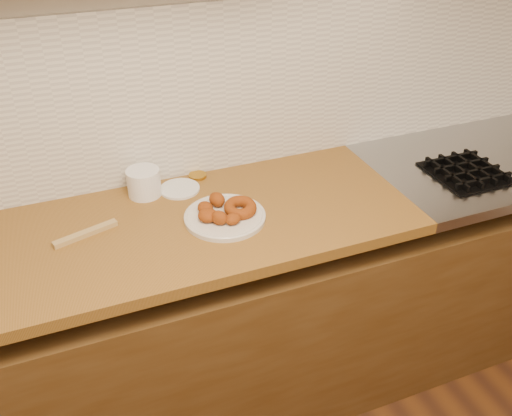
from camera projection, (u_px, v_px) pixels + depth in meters
name	position (u px, v px, depth m)	size (l,w,h in m)	color
wall_back	(222.00, 46.00, 1.81)	(4.00, 0.02, 2.70)	tan
base_cabinet	(256.00, 317.00, 2.09)	(3.60, 0.60, 0.77)	brown
butcher_block	(55.00, 254.00, 1.62)	(2.30, 0.62, 0.04)	brown
backsplash	(225.00, 90.00, 1.88)	(3.60, 0.02, 0.60)	beige
donut_plate	(225.00, 217.00, 1.74)	(0.26, 0.26, 0.02)	beige
ring_donut	(240.00, 208.00, 1.74)	(0.11, 0.11, 0.04)	#7C3B0C
fried_dough_chunks	(215.00, 211.00, 1.72)	(0.14, 0.18, 0.05)	#7C3B0C
plastic_tub	(144.00, 182.00, 1.85)	(0.11, 0.11, 0.09)	white
tub_lid	(180.00, 189.00, 1.90)	(0.14, 0.14, 0.01)	silver
brass_jar_lid	(198.00, 176.00, 1.97)	(0.06, 0.06, 0.01)	#B58525
wooden_utensil	(86.00, 234.00, 1.67)	(0.20, 0.03, 0.02)	#A9884F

